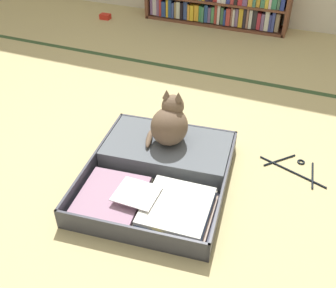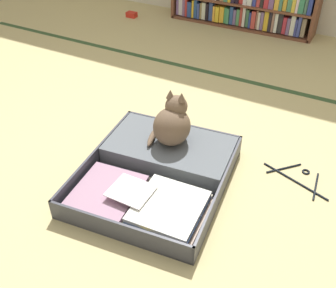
{
  "view_description": "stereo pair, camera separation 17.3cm",
  "coord_description": "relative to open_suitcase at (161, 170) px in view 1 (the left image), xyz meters",
  "views": [
    {
      "loc": [
        0.69,
        -1.41,
        1.38
      ],
      "look_at": [
        0.11,
        0.05,
        0.19
      ],
      "focal_mm": 41.98,
      "sensor_mm": 36.0,
      "label": 1
    },
    {
      "loc": [
        0.85,
        -1.33,
        1.38
      ],
      "look_at": [
        0.11,
        0.05,
        0.19
      ],
      "focal_mm": 41.98,
      "sensor_mm": 36.0,
      "label": 2
    }
  ],
  "objects": [
    {
      "name": "tatami_border",
      "position": [
        -0.08,
        1.22,
        -0.05
      ],
      "size": [
        4.8,
        0.05,
        0.0
      ],
      "color": "#304C2A",
      "rests_on": "ground_plane"
    },
    {
      "name": "ground_plane",
      "position": [
        -0.08,
        -0.0,
        -0.05
      ],
      "size": [
        10.0,
        10.0,
        0.0
      ],
      "primitive_type": "plane",
      "color": "tan"
    },
    {
      "name": "small_red_pouch",
      "position": [
        -1.43,
        1.97,
        -0.02
      ],
      "size": [
        0.1,
        0.07,
        0.05
      ],
      "color": "red",
      "rests_on": "ground_plane"
    },
    {
      "name": "clothes_hanger",
      "position": [
        0.64,
        0.33,
        -0.04
      ],
      "size": [
        0.36,
        0.25,
        0.01
      ],
      "color": "black",
      "rests_on": "ground_plane"
    },
    {
      "name": "black_cat",
      "position": [
        -0.02,
        0.18,
        0.18
      ],
      "size": [
        0.24,
        0.22,
        0.29
      ],
      "color": "brown",
      "rests_on": "open_suitcase"
    },
    {
      "name": "open_suitcase",
      "position": [
        0.0,
        0.0,
        0.0
      ],
      "size": [
        0.78,
        0.89,
        0.11
      ],
      "color": "#383A44",
      "rests_on": "ground_plane"
    }
  ]
}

